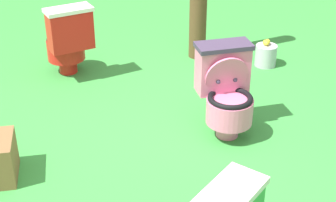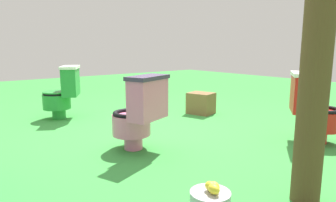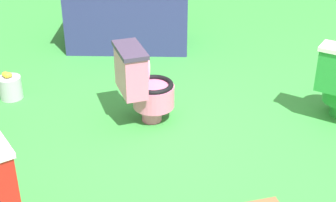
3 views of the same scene
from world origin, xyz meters
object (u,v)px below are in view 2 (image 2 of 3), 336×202
toilet_green (63,92)px  toilet_red (312,107)px  toilet_pink (139,112)px  wooden_post (317,54)px  small_crate (201,103)px

toilet_green → toilet_red: size_ratio=1.00×
toilet_pink → toilet_red: size_ratio=1.00×
toilet_red → wooden_post: bearing=-9.3°
toilet_red → small_crate: toilet_red is taller
toilet_green → toilet_red: same height
toilet_green → small_crate: 1.97m
toilet_pink → wooden_post: wooden_post is taller
toilet_pink → toilet_green: same height
toilet_red → wooden_post: 1.48m
toilet_pink → wooden_post: (-1.49, -0.31, 0.57)m
toilet_red → wooden_post: (-0.59, 1.23, 0.57)m
toilet_pink → toilet_green: 1.76m
toilet_pink → wooden_post: size_ratio=0.39×
toilet_red → wooden_post: wooden_post is taller
small_crate → wooden_post: bearing=150.2°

